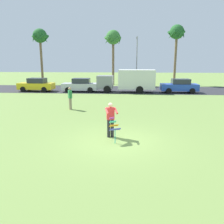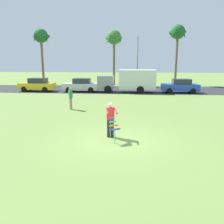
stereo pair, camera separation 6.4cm
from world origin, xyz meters
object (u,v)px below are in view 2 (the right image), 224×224
at_px(kite_held, 114,126).
at_px(parked_car_yellow, 37,85).
at_px(palm_tree_left_near, 41,38).
at_px(palm_tree_centre_far, 178,35).
at_px(person_walker_near, 71,98).
at_px(person_kite_flyer, 110,119).
at_px(parked_car_silver, 81,85).
at_px(streetlight_pole, 138,58).
at_px(parked_car_blue, 180,86).
at_px(palm_tree_right_near, 114,40).
at_px(parked_truck_grey_van, 130,80).

distance_m(kite_held, parked_car_yellow, 20.12).
distance_m(parked_car_yellow, palm_tree_left_near, 10.64).
bearing_deg(palm_tree_centre_far, person_walker_near, -120.51).
height_order(person_kite_flyer, palm_tree_centre_far, palm_tree_centre_far).
height_order(parked_car_silver, streetlight_pole, streetlight_pole).
distance_m(parked_car_blue, person_walker_near, 14.41).
bearing_deg(parked_car_silver, parked_car_blue, -0.00).
bearing_deg(person_walker_near, palm_tree_left_near, 116.16).
xyz_separation_m(parked_car_silver, streetlight_pole, (6.83, 7.35, 3.22)).
xyz_separation_m(kite_held, streetlight_pole, (1.67, 24.49, 3.23)).
bearing_deg(kite_held, palm_tree_left_near, 116.83).
bearing_deg(kite_held, palm_tree_right_near, 94.10).
relative_size(kite_held, parked_car_blue, 0.27).
height_order(parked_car_silver, palm_tree_centre_far, palm_tree_centre_far).
xyz_separation_m(parked_truck_grey_van, streetlight_pole, (0.98, 7.35, 2.59)).
height_order(parked_car_silver, person_walker_near, person_walker_near).
xyz_separation_m(parked_car_silver, person_walker_near, (1.33, -10.10, 0.16)).
bearing_deg(palm_tree_right_near, kite_held, -85.90).
bearing_deg(parked_car_blue, palm_tree_right_near, 134.47).
bearing_deg(parked_car_blue, parked_car_yellow, -179.99).
relative_size(palm_tree_right_near, palm_tree_centre_far, 0.91).
relative_size(parked_car_yellow, parked_car_silver, 1.00).
bearing_deg(person_kite_flyer, parked_car_yellow, 122.17).
relative_size(parked_car_blue, palm_tree_left_near, 0.51).
xyz_separation_m(kite_held, palm_tree_centre_far, (7.51, 26.28, 6.58)).
xyz_separation_m(parked_truck_grey_van, parked_car_blue, (5.76, -0.00, -0.64)).
bearing_deg(kite_held, parked_car_yellow, 121.59).
height_order(parked_truck_grey_van, parked_car_blue, parked_truck_grey_van).
height_order(parked_truck_grey_van, palm_tree_right_near, palm_tree_right_near).
xyz_separation_m(parked_car_silver, parked_car_blue, (11.61, -0.00, 0.00)).
relative_size(person_kite_flyer, parked_car_yellow, 0.41).
bearing_deg(parked_car_blue, palm_tree_left_near, 156.64).
height_order(palm_tree_left_near, palm_tree_right_near, palm_tree_left_near).
relative_size(kite_held, person_walker_near, 0.66).
distance_m(person_kite_flyer, parked_car_blue, 17.72).
height_order(person_kite_flyer, parked_car_blue, person_kite_flyer).
distance_m(palm_tree_centre_far, streetlight_pole, 6.97).
bearing_deg(parked_car_yellow, palm_tree_centre_far, 26.85).
relative_size(parked_car_yellow, parked_truck_grey_van, 0.63).
distance_m(person_kite_flyer, parked_car_yellow, 19.40).
relative_size(palm_tree_left_near, person_walker_near, 4.81).
bearing_deg(person_walker_near, person_kite_flyer, -60.21).
height_order(parked_car_silver, parked_car_blue, same).
height_order(person_kite_flyer, parked_car_silver, person_kite_flyer).
bearing_deg(parked_car_silver, parked_car_yellow, -179.98).
distance_m(streetlight_pole, person_walker_near, 18.56).
distance_m(parked_car_yellow, palm_tree_right_near, 13.48).
relative_size(kite_held, palm_tree_centre_far, 0.13).
bearing_deg(person_kite_flyer, streetlight_pole, 85.47).
relative_size(parked_car_silver, streetlight_pole, 0.61).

